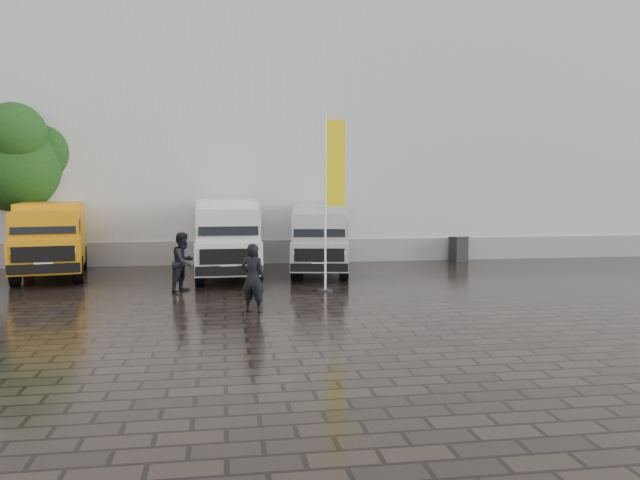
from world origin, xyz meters
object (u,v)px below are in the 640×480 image
object	(u,v)px
wheelie_bin	(459,249)
person_front	(253,278)
van_yellow	(51,240)
van_silver	(320,239)
flagpole	(331,191)
person_tent	(183,262)
van_white	(227,238)

from	to	relation	value
wheelie_bin	person_front	xyz separation A→B (m)	(-9.51, -9.85, 0.37)
van_yellow	person_front	size ratio (longest dim) A/B	3.18
wheelie_bin	person_front	distance (m)	13.70
van_silver	wheelie_bin	world-z (taller)	van_silver
flagpole	person_tent	world-z (taller)	flagpole
van_silver	wheelie_bin	xyz separation A→B (m)	(6.60, 2.70, -0.74)
van_yellow	flagpole	bearing A→B (deg)	-35.29
van_white	person_front	bearing A→B (deg)	-85.19
person_front	van_white	bearing A→B (deg)	-60.48
van_silver	flagpole	xyz separation A→B (m)	(-0.30, -4.10, 1.88)
flagpole	person_tent	size ratio (longest dim) A/B	2.99
flagpole	person_front	size ratio (longest dim) A/B	3.06
van_white	person_tent	world-z (taller)	van_white
van_yellow	flagpole	world-z (taller)	flagpole
van_white	wheelie_bin	bearing A→B (deg)	16.74
van_yellow	wheelie_bin	size ratio (longest dim) A/B	5.35
wheelie_bin	person_tent	distance (m)	13.10
van_yellow	van_silver	size ratio (longest dim) A/B	0.98
van_white	flagpole	world-z (taller)	flagpole
van_silver	flagpole	bearing A→B (deg)	-84.55
wheelie_bin	person_tent	size ratio (longest dim) A/B	0.58
flagpole	person_front	world-z (taller)	flagpole
van_yellow	van_silver	bearing A→B (deg)	-12.46
person_tent	flagpole	bearing A→B (deg)	-66.23
van_white	wheelie_bin	distance (m)	10.62
flagpole	van_white	bearing A→B (deg)	131.03
flagpole	person_tent	xyz separation A→B (m)	(-4.61, 0.56, -2.23)
van_yellow	wheelie_bin	world-z (taller)	van_yellow
van_yellow	wheelie_bin	xyz separation A→B (m)	(16.48, 2.26, -0.80)
van_white	flagpole	size ratio (longest dim) A/B	1.16
van_silver	van_yellow	bearing A→B (deg)	-172.89
van_yellow	person_tent	size ratio (longest dim) A/B	3.11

